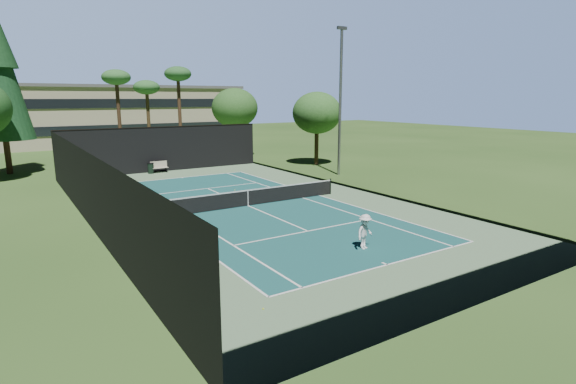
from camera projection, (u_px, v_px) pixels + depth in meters
The scene contains 20 objects.
ground at pixel (248, 206), 27.66m from camera, with size 160.00×160.00×0.00m, color #30531F.
apron_slab at pixel (248, 206), 27.66m from camera, with size 18.00×32.00×0.01m, color #5E825B.
court_surface at pixel (248, 206), 27.66m from camera, with size 10.97×23.77×0.01m, color #1A5352.
court_lines at pixel (248, 206), 27.65m from camera, with size 11.07×23.87×0.01m.
tennis_net at pixel (248, 197), 27.54m from camera, with size 12.90×0.10×1.10m.
fence at pixel (247, 174), 27.30m from camera, with size 18.04×32.05×4.03m.
player at pixel (365, 232), 19.67m from camera, with size 1.01×0.58×1.57m, color white.
tennis_ball_a at pixel (263, 309), 14.11m from camera, with size 0.07×0.07×0.07m, color #CBDF32.
tennis_ball_b at pixel (237, 198), 29.77m from camera, with size 0.08×0.08×0.08m, color #D5EB35.
tennis_ball_c at pixel (235, 190), 32.26m from camera, with size 0.07×0.07×0.07m, color yellow.
tennis_ball_d at pixel (145, 208), 27.07m from camera, with size 0.06×0.06×0.06m, color #CDF036.
park_bench at pixel (159, 167), 39.86m from camera, with size 1.50×0.45×1.02m.
trash_bin at pixel (151, 168), 39.40m from camera, with size 0.56×0.56×0.95m.
palm_a at pixel (116, 81), 44.68m from camera, with size 2.80×2.80×9.32m.
palm_b at pixel (147, 90), 48.35m from camera, with size 2.80×2.80×8.42m.
palm_c at pixel (178, 78), 46.94m from camera, with size 2.80×2.80×9.77m.
decid_tree_a at pixel (235, 108), 49.95m from camera, with size 5.12×5.12×7.62m.
decid_tree_b at pixel (317, 113), 43.90m from camera, with size 4.80×4.80×7.14m.
campus_building at pixel (99, 114), 64.65m from camera, with size 40.50×12.50×8.30m.
light_pole at pixel (340, 99), 37.62m from camera, with size 0.90×0.25×12.22m.
Camera 1 is at (-12.46, -23.96, 6.53)m, focal length 28.00 mm.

